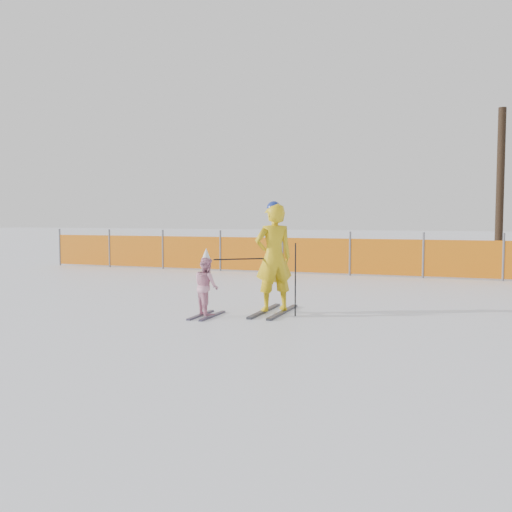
{
  "coord_description": "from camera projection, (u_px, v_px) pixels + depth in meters",
  "views": [
    {
      "loc": [
        3.33,
        -8.66,
        1.68
      ],
      "look_at": [
        0.0,
        0.5,
        1.0
      ],
      "focal_mm": 40.0,
      "sensor_mm": 36.0,
      "label": 1
    }
  ],
  "objects": [
    {
      "name": "child",
      "position": [
        206.0,
        285.0,
        9.55
      ],
      "size": [
        0.6,
        0.94,
        1.15
      ],
      "color": "black",
      "rests_on": "ground"
    },
    {
      "name": "safety_fence",
      "position": [
        301.0,
        255.0,
        16.63
      ],
      "size": [
        17.26,
        0.06,
        1.25
      ],
      "color": "#595960",
      "rests_on": "ground"
    },
    {
      "name": "adult",
      "position": [
        274.0,
        257.0,
        9.87
      ],
      "size": [
        0.8,
        1.55,
        1.94
      ],
      "color": "black",
      "rests_on": "ground"
    },
    {
      "name": "ground",
      "position": [
        246.0,
        319.0,
        9.37
      ],
      "size": [
        120.0,
        120.0,
        0.0
      ],
      "primitive_type": "plane",
      "color": "white",
      "rests_on": "ground"
    },
    {
      "name": "ski_poles",
      "position": [
        271.0,
        271.0,
        9.62
      ],
      "size": [
        1.32,
        0.59,
        1.23
      ],
      "color": "black",
      "rests_on": "ground"
    }
  ]
}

